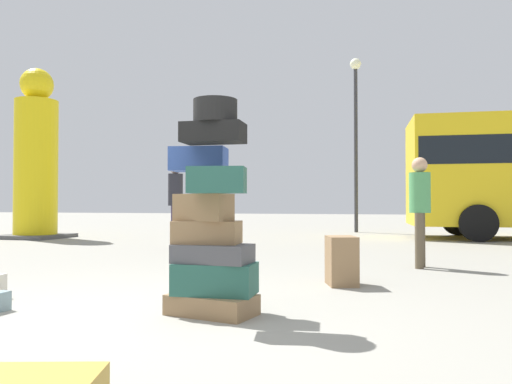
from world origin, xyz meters
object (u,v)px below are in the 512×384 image
person_bearded_onlooker (420,202)px  yellow_dummy_statue (36,162)px  person_tourist_with_camera (175,197)px  suitcase_tower (211,225)px  suitcase_brown_upright_blue (342,261)px  lamp_post (356,117)px

person_bearded_onlooker → yellow_dummy_statue: 10.35m
person_tourist_with_camera → yellow_dummy_statue: (-4.92, 1.89, 0.98)m
suitcase_tower → suitcase_brown_upright_blue: suitcase_tower is taller
person_bearded_onlooker → person_tourist_with_camera: bearing=-102.4°
suitcase_tower → yellow_dummy_statue: (-7.75, 7.37, 1.29)m
suitcase_brown_upright_blue → person_tourist_with_camera: bearing=117.2°
suitcase_brown_upright_blue → person_bearded_onlooker: person_bearded_onlooker is taller
suitcase_tower → person_tourist_with_camera: (-2.83, 5.47, 0.30)m
person_tourist_with_camera → yellow_dummy_statue: yellow_dummy_statue is taller
suitcase_brown_upright_blue → person_tourist_with_camera: (-3.73, 3.69, 0.77)m
suitcase_tower → yellow_dummy_statue: yellow_dummy_statue is taller
person_bearded_onlooker → lamp_post: size_ratio=0.28×
suitcase_brown_upright_blue → suitcase_tower: bearing=-135.0°
person_tourist_with_camera → yellow_dummy_statue: size_ratio=0.38×
suitcase_brown_upright_blue → person_bearded_onlooker: 2.18m
person_bearded_onlooker → person_tourist_with_camera: (-4.67, 1.85, 0.10)m
yellow_dummy_statue → person_tourist_with_camera: bearing=-21.0°
suitcase_tower → yellow_dummy_statue: size_ratio=0.39×
person_tourist_with_camera → yellow_dummy_statue: 5.37m
lamp_post → yellow_dummy_statue: bearing=-148.1°
suitcase_tower → person_tourist_with_camera: suitcase_tower is taller
person_tourist_with_camera → suitcase_brown_upright_blue: bearing=3.9°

